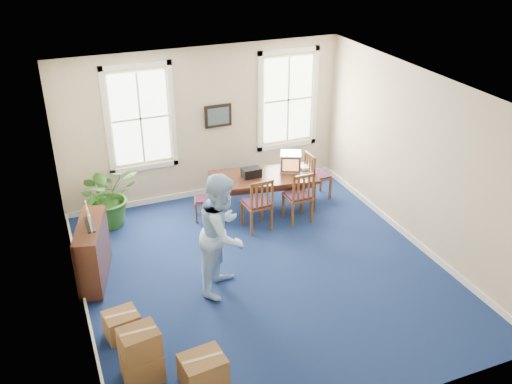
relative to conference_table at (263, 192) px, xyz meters
name	(u,v)px	position (x,y,z in m)	size (l,w,h in m)	color
floor	(264,272)	(-0.89, -2.17, -0.36)	(6.50, 6.50, 0.00)	navy
ceiling	(265,92)	(-0.89, -2.17, 2.84)	(6.50, 6.50, 0.00)	white
wall_back	(204,124)	(-0.89, 1.08, 1.24)	(6.50, 6.50, 0.00)	beige
wall_front	(375,310)	(-0.89, -5.42, 1.24)	(6.50, 6.50, 0.00)	beige
wall_left	(70,225)	(-3.89, -2.17, 1.24)	(6.50, 6.50, 0.00)	beige
wall_right	(420,161)	(2.11, -2.17, 1.24)	(6.50, 6.50, 0.00)	beige
baseboard_back	(207,191)	(-0.89, 1.05, -0.30)	(6.00, 0.04, 0.12)	white
baseboard_left	(87,310)	(-3.86, -2.17, -0.30)	(0.04, 6.50, 0.12)	white
baseboard_right	(408,235)	(2.08, -2.17, -0.30)	(0.04, 6.50, 0.12)	white
window_left	(140,118)	(-2.19, 1.06, 1.54)	(1.40, 0.12, 2.20)	white
window_right	(288,100)	(1.01, 1.06, 1.54)	(1.40, 0.12, 2.20)	white
wall_picture	(218,116)	(-0.59, 1.03, 1.39)	(0.58, 0.06, 0.48)	black
conference_table	(263,192)	(0.00, 0.00, 0.00)	(2.14, 0.97, 0.73)	#452216
crt_tv	(291,161)	(0.63, 0.05, 0.55)	(0.42, 0.46, 0.38)	#B7B7BC
game_console	(304,167)	(0.92, 0.00, 0.39)	(0.16, 0.20, 0.05)	white
equipment_bag	(251,172)	(-0.24, 0.05, 0.46)	(0.38, 0.24, 0.19)	black
chair_near_left	(257,203)	(-0.44, -0.73, 0.18)	(0.49, 0.49, 1.10)	brown
chair_near_right	(298,195)	(0.44, -0.73, 0.18)	(0.49, 0.49, 1.09)	brown
chair_end_left	(204,199)	(-1.26, 0.00, 0.08)	(0.40, 0.40, 0.89)	brown
chair_end_right	(318,175)	(1.26, 0.00, 0.16)	(0.47, 0.47, 1.04)	brown
man	(223,233)	(-1.65, -2.29, 0.66)	(1.00, 0.77, 2.04)	#9DCBF9
credenza	(93,253)	(-3.59, -1.31, 0.15)	(0.38, 1.32, 1.04)	#452216
brochure_rack	(89,218)	(-3.57, -1.31, 0.83)	(0.13, 0.73, 0.32)	#99999E
potted_plant	(109,195)	(-3.04, 0.49, 0.28)	(1.15, 1.00, 1.28)	#235319
cardboard_boxes	(154,344)	(-3.12, -3.70, 0.05)	(1.44, 1.44, 0.82)	brown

